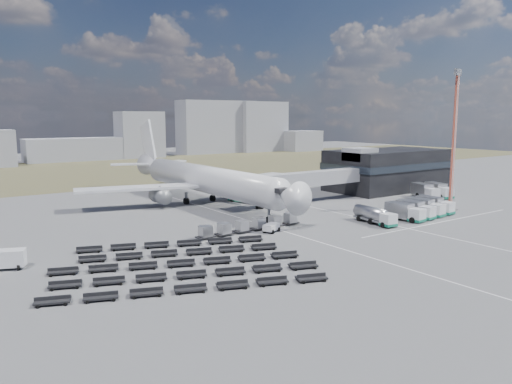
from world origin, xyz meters
TOP-DOWN VIEW (x-y plane):
  - ground at (0.00, 0.00)m, footprint 420.00×420.00m
  - grass_strip at (0.00, 110.00)m, footprint 420.00×90.00m
  - lane_markings at (9.77, 3.00)m, footprint 47.12×110.00m
  - terminal at (47.77, 23.96)m, footprint 30.40×16.40m
  - jet_bridge at (15.90, 20.42)m, footprint 30.30×3.80m
  - airliner at (0.00, 32.38)m, footprint 51.59×64.53m
  - skyline at (-5.01, 152.22)m, footprint 285.67×25.79m
  - fuel_tanker at (14.42, -2.12)m, footprint 3.15×9.01m
  - pushback_tug at (-4.00, 2.93)m, footprint 3.31×2.70m
  - utility_van at (-41.97, 5.75)m, footprint 4.88×3.50m
  - catering_truck at (7.77, 28.71)m, footprint 4.56×7.15m
  - service_trucks_near at (26.02, -2.76)m, footprint 13.47×8.42m
  - service_trucks_far at (46.10, 9.18)m, footprint 8.12×8.94m
  - uld_row at (-6.37, 5.33)m, footprint 19.62×2.26m
  - baggage_dollies at (-24.13, -5.41)m, footprint 34.92×29.74m
  - floodlight_mast at (35.87, -2.31)m, footprint 2.59×2.10m

SIDE VIEW (x-z plane):
  - ground at x=0.00m, z-range 0.00..0.00m
  - grass_strip at x=0.00m, z-range 0.00..0.01m
  - lane_markings at x=9.77m, z-range 0.00..0.01m
  - baggage_dollies at x=-24.13m, z-range 0.00..0.82m
  - pushback_tug at x=-4.00m, z-range 0.00..1.35m
  - uld_row at x=-6.37m, z-range 0.18..1.95m
  - utility_van at x=-41.97m, z-range 0.00..2.37m
  - fuel_tanker at x=14.42m, z-range 0.00..2.85m
  - service_trucks_near at x=26.02m, z-range 0.12..2.96m
  - catering_truck at x=7.77m, z-range 0.04..3.09m
  - service_trucks_far at x=46.10m, z-range 0.13..3.14m
  - jet_bridge at x=15.90m, z-range 1.53..8.58m
  - terminal at x=47.77m, z-range -0.25..10.75m
  - airliner at x=0.00m, z-range -3.52..14.10m
  - skyline at x=-5.01m, z-range -2.79..23.18m
  - floodlight_mast at x=35.87m, z-range 0.03..27.17m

